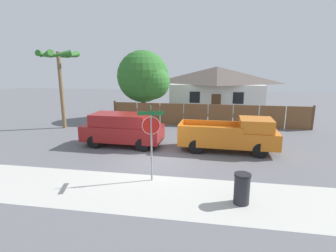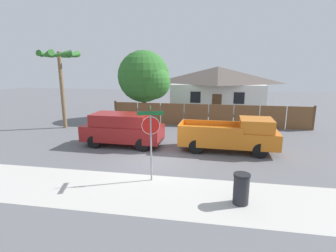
# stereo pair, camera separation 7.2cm
# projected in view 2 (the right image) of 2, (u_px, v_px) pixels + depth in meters

# --- Properties ---
(ground_plane) EXTENTS (80.00, 80.00, 0.00)m
(ground_plane) POSITION_uv_depth(u_px,v_px,m) (158.00, 159.00, 13.24)
(ground_plane) COLOR slate
(sidewalk_strip) EXTENTS (36.00, 3.20, 0.01)m
(sidewalk_strip) POSITION_uv_depth(u_px,v_px,m) (137.00, 192.00, 9.78)
(sidewalk_strip) COLOR beige
(sidewalk_strip) RESTS_ON ground
(wooden_fence) EXTENTS (15.39, 0.12, 1.84)m
(wooden_fence) POSITION_uv_depth(u_px,v_px,m) (208.00, 115.00, 20.44)
(wooden_fence) COLOR brown
(wooden_fence) RESTS_ON ground
(house) EXTENTS (9.96, 6.48, 4.61)m
(house) POSITION_uv_depth(u_px,v_px,m) (217.00, 88.00, 28.02)
(house) COLOR white
(house) RESTS_ON ground
(oak_tree) EXTENTS (4.68, 4.45, 5.98)m
(oak_tree) POSITION_uv_depth(u_px,v_px,m) (146.00, 78.00, 22.55)
(oak_tree) COLOR brown
(oak_tree) RESTS_ON ground
(palm_tree) EXTENTS (2.82, 3.03, 5.74)m
(palm_tree) POSITION_uv_depth(u_px,v_px,m) (60.00, 62.00, 19.05)
(palm_tree) COLOR brown
(palm_tree) RESTS_ON ground
(red_suv) EXTENTS (4.72, 2.02, 1.91)m
(red_suv) POSITION_uv_depth(u_px,v_px,m) (122.00, 129.00, 15.37)
(red_suv) COLOR maroon
(red_suv) RESTS_ON ground
(orange_pickup) EXTENTS (5.34, 2.05, 1.89)m
(orange_pickup) POSITION_uv_depth(u_px,v_px,m) (232.00, 135.00, 14.31)
(orange_pickup) COLOR orange
(orange_pickup) RESTS_ON ground
(stop_sign) EXTENTS (1.02, 0.92, 3.06)m
(stop_sign) POSITION_uv_depth(u_px,v_px,m) (151.00, 131.00, 10.35)
(stop_sign) COLOR gray
(stop_sign) RESTS_ON ground
(trash_bin) EXTENTS (0.56, 0.56, 1.08)m
(trash_bin) POSITION_uv_depth(u_px,v_px,m) (241.00, 189.00, 8.85)
(trash_bin) COLOR #28282D
(trash_bin) RESTS_ON ground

